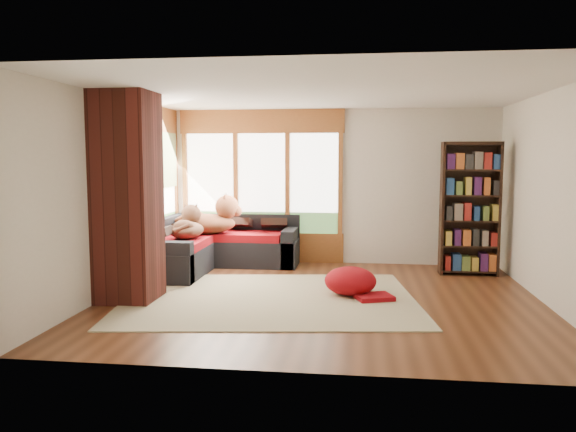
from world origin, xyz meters
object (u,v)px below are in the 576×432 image
(brick_chimney, at_px, (127,197))
(area_rug, at_px, (270,298))
(dog_tan, at_px, (211,218))
(pouf, at_px, (350,280))
(dog_brindle, at_px, (188,225))
(bookshelf, at_px, (470,209))
(sectional_sofa, at_px, (207,250))

(brick_chimney, xyz_separation_m, area_rug, (1.75, 0.27, -1.29))
(brick_chimney, distance_m, dog_tan, 2.31)
(pouf, bearing_deg, dog_brindle, 156.88)
(pouf, height_order, dog_tan, dog_tan)
(bookshelf, bearing_deg, dog_tan, 178.62)
(brick_chimney, relative_size, dog_tan, 2.41)
(area_rug, relative_size, dog_tan, 3.40)
(area_rug, bearing_deg, pouf, 17.96)
(pouf, distance_m, dog_brindle, 2.80)
(sectional_sofa, xyz_separation_m, dog_tan, (0.02, 0.17, 0.51))
(bookshelf, bearing_deg, brick_chimney, -155.00)
(bookshelf, distance_m, pouf, 2.47)
(sectional_sofa, height_order, pouf, sectional_sofa)
(sectional_sofa, xyz_separation_m, pouf, (2.32, -1.44, -0.11))
(sectional_sofa, height_order, dog_brindle, dog_brindle)
(dog_brindle, bearing_deg, dog_tan, -24.85)
(dog_brindle, bearing_deg, area_rug, -135.29)
(bookshelf, distance_m, dog_brindle, 4.33)
(bookshelf, relative_size, dog_brindle, 2.46)
(dog_tan, bearing_deg, pouf, -42.74)
(brick_chimney, distance_m, bookshelf, 5.02)
(brick_chimney, relative_size, sectional_sofa, 1.18)
(area_rug, xyz_separation_m, dog_brindle, (-1.50, 1.41, 0.75))
(dog_tan, bearing_deg, dog_brindle, -120.39)
(brick_chimney, bearing_deg, pouf, 12.31)
(sectional_sofa, bearing_deg, area_rug, -56.27)
(area_rug, bearing_deg, brick_chimney, -171.11)
(sectional_sofa, bearing_deg, dog_brindle, -121.37)
(dog_tan, bearing_deg, area_rug, -64.35)
(pouf, xyz_separation_m, dog_brindle, (-2.52, 1.08, 0.56))
(bookshelf, xyz_separation_m, dog_brindle, (-4.30, -0.44, -0.26))
(area_rug, distance_m, bookshelf, 3.50)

